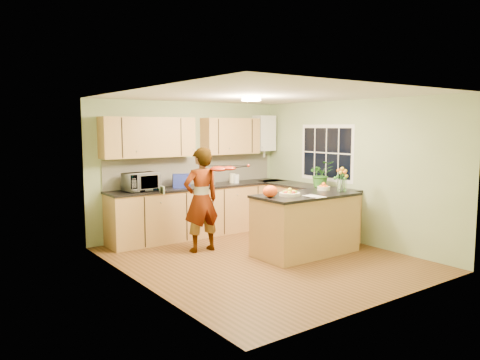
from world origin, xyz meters
TOP-DOWN VIEW (x-y plane):
  - floor at (0.00, 0.00)m, footprint 4.50×4.50m
  - ceiling at (0.00, 0.00)m, footprint 4.00×4.50m
  - wall_back at (0.00, 2.25)m, footprint 4.00×0.02m
  - wall_front at (0.00, -2.25)m, footprint 4.00×0.02m
  - wall_left at (-2.00, 0.00)m, footprint 0.02×4.50m
  - wall_right at (2.00, 0.00)m, footprint 0.02×4.50m
  - back_counter at (0.10, 1.95)m, footprint 3.64×0.62m
  - right_counter at (1.70, 0.85)m, footprint 0.62×2.24m
  - splashback at (0.10, 2.23)m, footprint 3.60×0.02m
  - upper_cabinets at (-0.18, 2.08)m, footprint 3.20×0.34m
  - boiler at (1.70, 2.09)m, footprint 0.40×0.30m
  - window_right at (1.99, 0.60)m, footprint 0.01×1.30m
  - light_switch at (-1.99, -0.60)m, footprint 0.02×0.09m
  - ceiling_lamp at (0.00, 0.30)m, footprint 0.30×0.30m
  - peninsula_island at (0.76, -0.15)m, footprint 1.69×0.87m
  - fruit_dish at (0.41, -0.15)m, footprint 0.32×0.32m
  - orange_bowl at (1.31, -0.00)m, footprint 0.21×0.21m
  - flower_vase at (1.36, -0.33)m, footprint 0.24×0.24m
  - orange_bag at (0.06, -0.10)m, footprint 0.27×0.24m
  - papers at (0.66, -0.45)m, footprint 0.22×0.29m
  - violinist at (-0.52, 0.96)m, footprint 0.64×0.43m
  - violin at (-0.32, 0.74)m, footprint 0.69×0.60m
  - microwave at (-1.13, 1.91)m, footprint 0.59×0.42m
  - blue_box at (-0.35, 1.92)m, footprint 0.37×0.33m
  - kettle at (0.31, 1.96)m, footprint 0.15×0.15m
  - jar_cream at (0.81, 1.97)m, footprint 0.15×0.15m
  - jar_white at (0.84, 1.88)m, footprint 0.11×0.11m
  - potted_plant at (1.70, 0.45)m, footprint 0.53×0.49m

SIDE VIEW (x-z plane):
  - floor at x=0.00m, z-range 0.00..0.00m
  - back_counter at x=0.10m, z-range 0.00..0.94m
  - right_counter at x=1.70m, z-range 0.00..0.94m
  - peninsula_island at x=0.76m, z-range 0.00..0.97m
  - violinist at x=-0.52m, z-range 0.00..1.70m
  - papers at x=0.66m, z-range 0.97..0.98m
  - fruit_dish at x=0.41m, z-range 0.96..1.07m
  - orange_bowl at x=1.31m, z-range 0.96..1.08m
  - jar_white at x=0.84m, z-range 0.94..1.11m
  - jar_cream at x=0.81m, z-range 0.94..1.12m
  - kettle at x=0.31m, z-range 0.91..1.20m
  - orange_bag at x=0.06m, z-range 0.97..1.15m
  - blue_box at x=-0.35m, z-range 0.94..1.18m
  - microwave at x=-1.13m, z-range 0.94..1.25m
  - potted_plant at x=1.70m, z-range 0.94..1.42m
  - splashback at x=0.10m, z-range 0.94..1.46m
  - wall_back at x=0.00m, z-range 0.00..2.50m
  - wall_front at x=0.00m, z-range 0.00..2.50m
  - wall_left at x=-2.00m, z-range 0.00..2.50m
  - wall_right at x=2.00m, z-range 0.00..2.50m
  - flower_vase at x=1.36m, z-range 1.04..1.50m
  - light_switch at x=-1.99m, z-range 1.26..1.34m
  - violin at x=-0.32m, z-range 1.28..1.45m
  - window_right at x=1.99m, z-range 1.02..2.08m
  - upper_cabinets at x=-0.18m, z-range 1.50..2.20m
  - boiler at x=1.70m, z-range 1.47..2.33m
  - ceiling_lamp at x=0.00m, z-range 2.43..2.50m
  - ceiling at x=0.00m, z-range 2.49..2.51m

